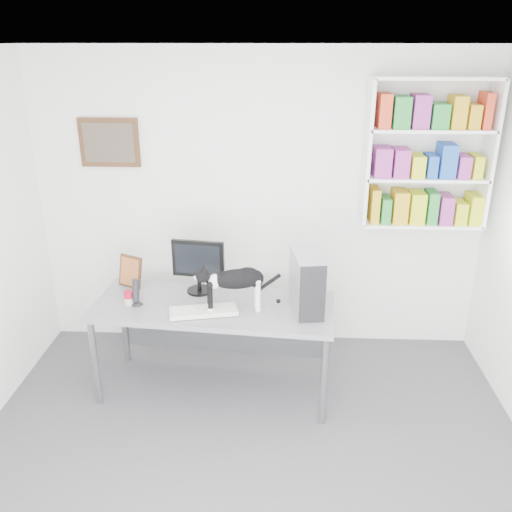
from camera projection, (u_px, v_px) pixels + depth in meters
The scene contains 11 objects.
room at pixel (245, 307), 3.00m from camera, with size 4.01×4.01×2.70m.
bookshelf at pixel (428, 154), 4.47m from camera, with size 1.03×0.28×1.24m, color white.
wall_art at pixel (109, 143), 4.68m from camera, with size 0.52×0.04×0.42m, color #4E2F19.
desk at pixel (215, 348), 4.42m from camera, with size 1.89×0.73×0.79m, color gray.
monitor at pixel (199, 266), 4.40m from camera, with size 0.43×0.21×0.46m, color black.
keyboard at pixel (204, 311), 4.13m from camera, with size 0.51×0.20×0.04m, color silver.
pc_tower at pixel (307, 282), 4.12m from camera, with size 0.20×0.46×0.46m, color #A7A7AC.
speaker at pixel (136, 292), 4.23m from camera, with size 0.10×0.10×0.22m, color black.
leaning_print at pixel (130, 271), 4.54m from camera, with size 0.22×0.09×0.28m, color #4E2F19.
soup_can at pixel (129, 298), 4.26m from camera, with size 0.07×0.07×0.11m, color #A70E22.
cat at pixel (236, 290), 4.10m from camera, with size 0.59×0.16×0.36m, color black, non-canonical shape.
Camera 1 is at (0.19, -2.67, 2.74)m, focal length 38.00 mm.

